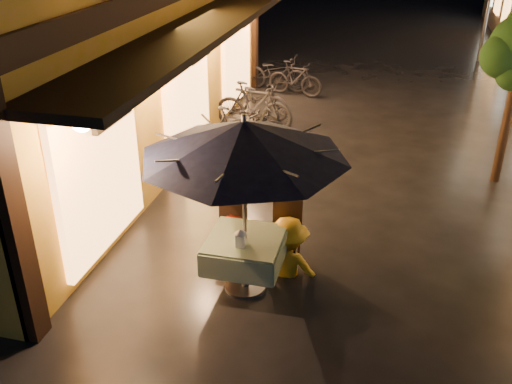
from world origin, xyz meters
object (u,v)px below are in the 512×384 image
(cafe_table, at_px, (245,250))
(patio_umbrella, at_px, (244,139))
(person_yellow, at_px, (288,221))
(table_lantern, at_px, (241,237))
(person_orange, at_px, (230,217))
(bicycle_0, at_px, (248,150))

(cafe_table, xyz_separation_m, patio_umbrella, (0.00, 0.00, 1.56))
(cafe_table, distance_m, person_yellow, 0.74)
(cafe_table, bearing_deg, table_lantern, -90.00)
(person_orange, bearing_deg, bicycle_0, -88.64)
(table_lantern, bearing_deg, cafe_table, 90.00)
(table_lantern, distance_m, person_yellow, 0.87)
(person_orange, height_order, bicycle_0, person_orange)
(bicycle_0, bearing_deg, table_lantern, -178.39)
(table_lantern, height_order, person_orange, person_orange)
(patio_umbrella, bearing_deg, person_orange, 122.67)
(person_orange, bearing_deg, cafe_table, 114.13)
(person_yellow, bearing_deg, person_orange, -9.23)
(patio_umbrella, relative_size, bicycle_0, 1.54)
(person_orange, xyz_separation_m, person_yellow, (0.85, -0.07, 0.10))
(table_lantern, relative_size, person_orange, 0.18)
(cafe_table, xyz_separation_m, table_lantern, (0.00, -0.20, 0.33))
(patio_umbrella, relative_size, person_orange, 1.82)
(patio_umbrella, bearing_deg, table_lantern, -90.00)
(table_lantern, xyz_separation_m, person_yellow, (0.47, 0.73, -0.11))
(patio_umbrella, bearing_deg, cafe_table, 0.00)
(table_lantern, distance_m, bicycle_0, 4.00)
(cafe_table, distance_m, bicycle_0, 3.77)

